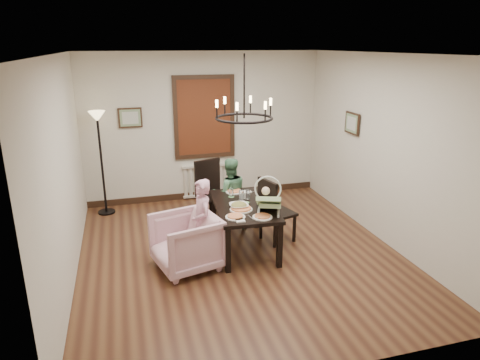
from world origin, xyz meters
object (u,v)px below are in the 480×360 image
elderly_woman (202,229)px  floor_lamp (102,165)px  dining_table (244,210)px  armchair (186,242)px  baby_bouncer (269,200)px  drinking_glass (241,195)px  seated_man (230,200)px  chair_right (278,209)px  chair_far (214,193)px

elderly_woman → floor_lamp: (-1.33, 2.27, 0.40)m
dining_table → armchair: armchair is taller
elderly_woman → armchair: bearing=-75.7°
dining_table → floor_lamp: 2.84m
dining_table → baby_bouncer: (0.25, -0.38, 0.26)m
armchair → baby_bouncer: baby_bouncer is taller
armchair → drinking_glass: drinking_glass is taller
seated_man → elderly_woman: bearing=61.0°
dining_table → chair_right: bearing=14.4°
dining_table → elderly_woman: 0.74m
floor_lamp → baby_bouncer: bearing=-46.4°
dining_table → baby_bouncer: 0.52m
chair_right → drinking_glass: bearing=63.3°
chair_right → floor_lamp: floor_lamp is taller
dining_table → drinking_glass: (0.02, 0.20, 0.16)m
dining_table → drinking_glass: drinking_glass is taller
elderly_woman → baby_bouncer: size_ratio=1.86×
chair_right → armchair: (-1.48, -0.47, -0.14)m
chair_far → drinking_glass: (0.24, -0.80, 0.22)m
chair_far → floor_lamp: floor_lamp is taller
armchair → floor_lamp: size_ratio=0.46×
dining_table → elderly_woman: bearing=-153.2°
armchair → floor_lamp: 2.65m
dining_table → baby_bouncer: baby_bouncer is taller
dining_table → drinking_glass: size_ratio=10.19×
dining_table → drinking_glass: 0.25m
floor_lamp → dining_table: bearing=-44.7°
drinking_glass → chair_right: bearing=-10.1°
baby_bouncer → floor_lamp: (-2.26, 2.37, 0.03)m
seated_man → baby_bouncer: baby_bouncer is taller
elderly_woman → dining_table: bearing=104.9°
seated_man → drinking_glass: bearing=97.2°
armchair → dining_table: bearing=97.6°
elderly_woman → seated_man: (0.66, 1.04, -0.01)m
drinking_glass → seated_man: bearing=93.9°
chair_right → drinking_glass: (-0.55, 0.10, 0.25)m
chair_far → elderly_woman: chair_far is taller
armchair → chair_right: bearing=93.1°
chair_far → chair_right: bearing=-67.7°
dining_table → seated_man: 0.77m
elderly_woman → seated_man: bearing=140.4°
chair_far → armchair: 1.54m
chair_right → floor_lamp: (-2.58, 1.89, 0.39)m
armchair → chair_far: bearing=138.7°
chair_far → seated_man: bearing=-68.0°
armchair → drinking_glass: (0.93, 0.57, 0.39)m
drinking_glass → dining_table: bearing=-95.2°
dining_table → chair_far: chair_far is taller
floor_lamp → chair_right: bearing=-36.2°
floor_lamp → drinking_glass: bearing=-41.5°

